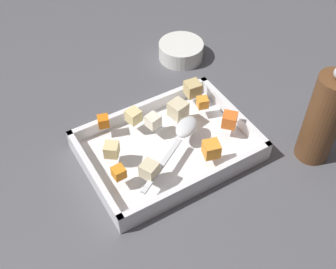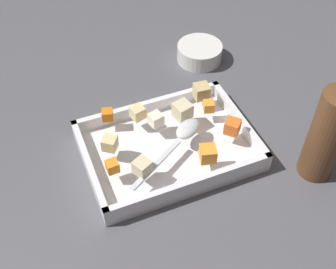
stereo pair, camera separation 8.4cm
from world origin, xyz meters
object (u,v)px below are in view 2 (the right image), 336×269
baking_dish (168,148)px  serving_spoon (184,133)px  pepper_mill (327,135)px  small_prep_bowl (200,53)px

baking_dish → serving_spoon: 0.05m
pepper_mill → small_prep_bowl: 0.42m
small_prep_bowl → serving_spoon: bearing=-121.2°
pepper_mill → small_prep_bowl: bearing=98.1°
baking_dish → serving_spoon: size_ratio=1.79×
serving_spoon → small_prep_bowl: bearing=-152.6°
baking_dish → pepper_mill: size_ratio=1.52×
baking_dish → pepper_mill: pepper_mill is taller
baking_dish → serving_spoon: (0.03, -0.01, 0.04)m
serving_spoon → pepper_mill: bearing=115.4°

